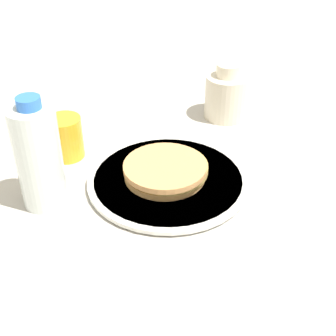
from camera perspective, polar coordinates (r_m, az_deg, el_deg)
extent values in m
plane|color=#BCB7AD|center=(0.83, 0.16, -2.71)|extent=(4.00, 4.00, 0.00)
cylinder|color=silver|center=(0.85, 0.00, -1.50)|extent=(0.27, 0.27, 0.01)
cylinder|color=silver|center=(0.85, 0.00, -1.37)|extent=(0.29, 0.29, 0.01)
cylinder|color=tan|center=(0.84, -0.39, -0.71)|extent=(0.15, 0.15, 0.01)
cylinder|color=tan|center=(0.84, -0.09, 0.00)|extent=(0.15, 0.15, 0.01)
cylinder|color=tan|center=(0.82, -0.22, 0.19)|extent=(0.15, 0.15, 0.01)
cylinder|color=yellow|center=(0.92, -12.38, 3.65)|extent=(0.07, 0.07, 0.08)
cylinder|color=beige|center=(1.05, 7.13, 8.63)|extent=(0.10, 0.10, 0.10)
cylinder|color=beige|center=(1.03, 7.38, 11.75)|extent=(0.05, 0.05, 0.03)
cylinder|color=silver|center=(0.78, -15.47, 1.23)|extent=(0.08, 0.08, 0.18)
cylinder|color=blue|center=(0.74, -16.65, 7.63)|extent=(0.04, 0.04, 0.02)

